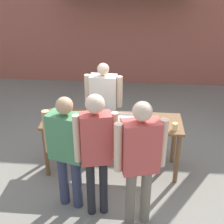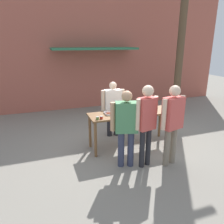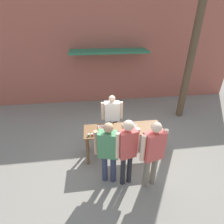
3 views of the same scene
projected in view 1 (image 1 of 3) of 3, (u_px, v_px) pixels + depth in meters
The scene contains 11 objects.
ground_plane at pixel (112, 168), 5.29m from camera, with size 24.00×24.00×0.00m, color gray.
serving_table at pixel (112, 127), 4.93m from camera, with size 2.18×0.68×0.92m.
food_tray_sausages at pixel (81, 117), 4.95m from camera, with size 0.37×0.26×0.04m.
food_tray_buns at pixel (125, 118), 4.89m from camera, with size 0.40×0.28×0.05m.
condiment_jar_mustard at pixel (48, 123), 4.73m from camera, with size 0.07×0.07×0.07m.
condiment_jar_ketchup at pixel (54, 123), 4.73m from camera, with size 0.07×0.07×0.07m.
beer_cup at pixel (175, 127), 4.58m from camera, with size 0.09×0.09×0.12m.
person_server_behind_table at pixel (104, 98), 5.58m from camera, with size 0.68×0.28×1.59m.
person_customer_holding_hotdog at pixel (67, 146), 4.09m from camera, with size 0.65×0.37×1.70m.
person_customer_with_cup at pixel (140, 156), 3.77m from camera, with size 0.63×0.36×1.79m.
person_customer_waiting_in_line at pixel (96, 146), 3.90m from camera, with size 0.54×0.29×1.80m.
Camera 1 is at (0.37, -4.26, 3.26)m, focal length 50.00 mm.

